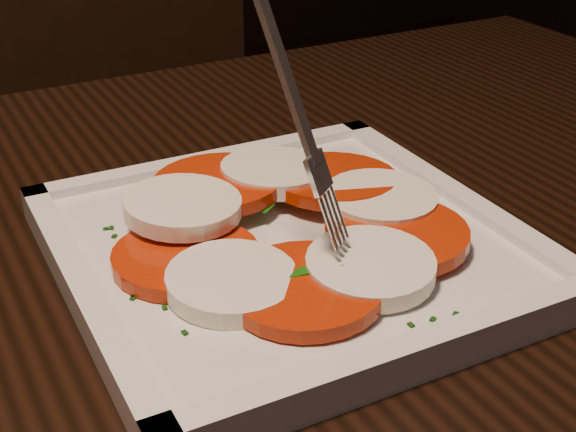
% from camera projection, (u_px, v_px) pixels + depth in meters
% --- Properties ---
extents(chair, '(0.42, 0.42, 0.93)m').
position_uv_depth(chair, '(132.00, 165.00, 1.11)').
color(chair, black).
rests_on(chair, ground).
extents(plate, '(0.26, 0.26, 0.01)m').
position_uv_depth(plate, '(288.00, 250.00, 0.47)').
color(plate, white).
rests_on(plate, table).
extents(caprese_salad, '(0.20, 0.21, 0.02)m').
position_uv_depth(caprese_salad, '(288.00, 224.00, 0.46)').
color(caprese_salad, '#BF2104').
rests_on(caprese_salad, plate).
extents(fork, '(0.06, 0.06, 0.16)m').
position_uv_depth(fork, '(278.00, 92.00, 0.39)').
color(fork, white).
rests_on(fork, caprese_salad).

